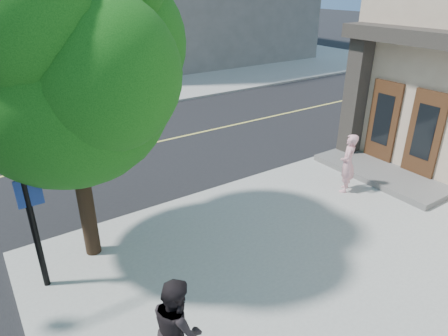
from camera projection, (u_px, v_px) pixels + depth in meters
ground at (51, 242)px, 9.38m from camera, size 140.00×140.00×0.00m
road_ew at (19, 173)px, 12.76m from camera, size 140.00×9.00×0.01m
sidewalk_ne at (165, 56)px, 32.32m from camera, size 29.00×25.00×0.12m
man_on_phone at (348, 163)px, 11.12m from camera, size 0.74×0.68×1.70m
pedestrian at (177, 328)px, 5.81m from camera, size 0.80×0.95×1.75m
street_tree at (67, 55)px, 7.14m from camera, size 4.97×4.52×6.60m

